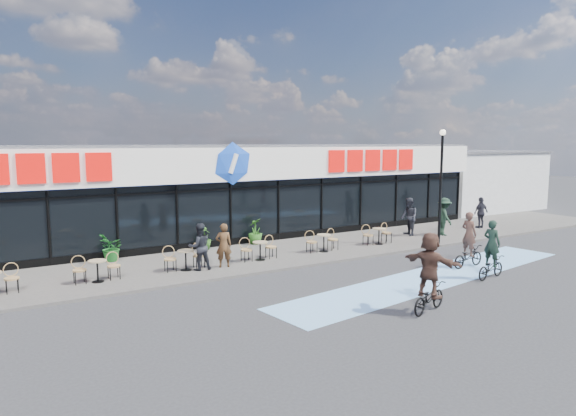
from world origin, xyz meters
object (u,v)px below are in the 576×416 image
(potted_plant_right, at_px, (255,231))
(pedestrian_a, at_px, (409,217))
(lamp_post, at_px, (441,177))
(cyclist_b, at_px, (468,248))
(patron_right, at_px, (200,247))
(pedestrian_c, at_px, (481,213))
(patron_left, at_px, (224,245))
(potted_plant_mid, at_px, (204,238))
(cyclist_a, at_px, (491,259))
(potted_plant_left, at_px, (112,247))
(pedestrian_b, at_px, (444,217))

(potted_plant_right, height_order, pedestrian_a, pedestrian_a)
(lamp_post, relative_size, cyclist_b, 2.43)
(patron_right, height_order, pedestrian_c, patron_right)
(patron_left, height_order, pedestrian_a, pedestrian_a)
(potted_plant_mid, xyz_separation_m, pedestrian_c, (14.95, -2.55, 0.32))
(cyclist_b, bearing_deg, lamp_post, 57.59)
(potted_plant_mid, relative_size, patron_right, 0.60)
(pedestrian_a, relative_size, cyclist_b, 0.89)
(pedestrian_a, relative_size, cyclist_a, 0.91)
(patron_left, relative_size, cyclist_b, 0.77)
(patron_right, bearing_deg, patron_left, -177.62)
(potted_plant_left, distance_m, cyclist_b, 13.78)
(potted_plant_right, bearing_deg, cyclist_b, -57.00)
(pedestrian_a, distance_m, cyclist_b, 6.18)
(patron_left, height_order, cyclist_a, cyclist_a)
(pedestrian_a, bearing_deg, potted_plant_right, -87.07)
(lamp_post, xyz_separation_m, cyclist_b, (-2.20, -3.46, -2.46))
(patron_left, distance_m, patron_right, 0.93)
(pedestrian_a, height_order, cyclist_a, cyclist_a)
(pedestrian_b, bearing_deg, lamp_post, 147.23)
(potted_plant_right, height_order, patron_left, patron_left)
(patron_right, bearing_deg, cyclist_b, 158.82)
(potted_plant_mid, distance_m, patron_left, 3.43)
(pedestrian_a, bearing_deg, patron_left, -65.05)
(cyclist_a, distance_m, cyclist_b, 1.65)
(cyclist_b, bearing_deg, patron_left, 150.92)
(lamp_post, distance_m, potted_plant_mid, 10.96)
(lamp_post, distance_m, pedestrian_c, 6.00)
(potted_plant_left, relative_size, potted_plant_right, 0.94)
(potted_plant_right, xyz_separation_m, pedestrian_c, (12.49, -2.47, 0.25))
(potted_plant_right, relative_size, pedestrian_b, 0.63)
(pedestrian_c, bearing_deg, pedestrian_b, 10.15)
(lamp_post, distance_m, potted_plant_right, 8.80)
(pedestrian_c, bearing_deg, potted_plant_right, -9.11)
(patron_right, bearing_deg, pedestrian_b, -173.20)
(pedestrian_a, height_order, pedestrian_c, pedestrian_a)
(patron_left, relative_size, pedestrian_c, 0.98)
(potted_plant_right, bearing_deg, patron_left, -132.85)
(potted_plant_mid, bearing_deg, pedestrian_b, -14.69)
(pedestrian_b, bearing_deg, patron_right, 111.96)
(potted_plant_mid, xyz_separation_m, patron_left, (-0.59, -3.36, 0.31))
(potted_plant_left, relative_size, pedestrian_c, 0.65)
(potted_plant_right, height_order, patron_right, patron_right)
(pedestrian_b, height_order, cyclist_a, cyclist_a)
(potted_plant_mid, bearing_deg, patron_right, -114.66)
(lamp_post, bearing_deg, pedestrian_a, 83.09)
(lamp_post, bearing_deg, cyclist_b, -122.41)
(cyclist_a, relative_size, cyclist_b, 0.97)
(potted_plant_mid, distance_m, pedestrian_c, 15.17)
(pedestrian_c, bearing_deg, pedestrian_a, -1.93)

